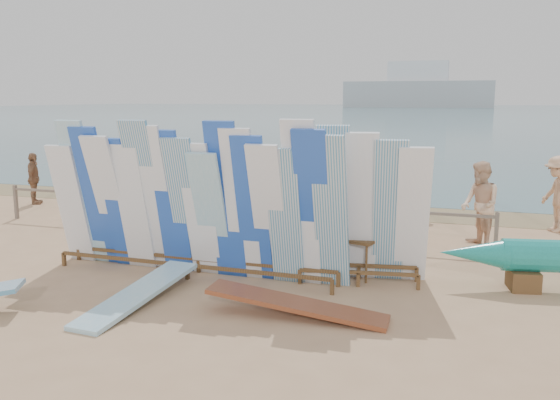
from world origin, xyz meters
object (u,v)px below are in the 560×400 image
(beachgoer_11, at_px, (116,174))
(beachgoer_2, at_px, (167,192))
(beachgoer_6, at_px, (325,189))
(beachgoer_9, at_px, (416,188))
(beachgoer_extra_0, at_px, (557,194))
(beachgoer_4, at_px, (308,187))
(beachgoer_3, at_px, (245,182))
(beachgoer_5, at_px, (340,190))
(stroller, at_px, (348,213))
(flat_board_c, at_px, (297,316))
(beachgoer_extra_1, at_px, (34,179))
(flat_board_b, at_px, (139,303))
(main_surfboard_rack, at_px, (192,206))
(beach_chair_left, at_px, (246,217))
(beachgoer_7, at_px, (377,189))
(beachgoer_0, at_px, (131,183))
(beachgoer_8, at_px, (480,205))
(beach_chair_right, at_px, (263,220))
(side_surfboard_rack, at_px, (360,213))
(vendor_table, at_px, (353,255))

(beachgoer_11, distance_m, beachgoer_2, 4.64)
(beachgoer_6, bearing_deg, beachgoer_9, 7.67)
(beachgoer_extra_0, height_order, beachgoer_4, beachgoer_4)
(beachgoer_3, bearing_deg, beachgoer_5, -172.91)
(stroller, bearing_deg, beachgoer_extra_0, 13.82)
(flat_board_c, xyz_separation_m, beachgoer_extra_1, (-10.19, 6.49, 0.78))
(flat_board_b, relative_size, stroller, 2.25)
(main_surfboard_rack, xyz_separation_m, beachgoer_6, (1.17, 5.11, -0.38))
(beach_chair_left, relative_size, beachgoer_7, 0.50)
(flat_board_b, xyz_separation_m, beachgoer_5, (1.63, 7.13, 0.83))
(beachgoer_0, bearing_deg, beachgoer_extra_0, 169.15)
(beachgoer_8, distance_m, beachgoer_3, 6.29)
(beachgoer_11, xyz_separation_m, beachgoer_9, (9.37, -0.02, -0.01))
(beachgoer_extra_1, bearing_deg, beachgoer_extra_0, -114.63)
(main_surfboard_rack, relative_size, flat_board_c, 2.10)
(flat_board_b, distance_m, beachgoer_7, 7.56)
(beachgoer_extra_0, distance_m, beachgoer_5, 5.22)
(beachgoer_8, bearing_deg, flat_board_c, -50.29)
(beachgoer_7, bearing_deg, beachgoer_8, 76.31)
(beachgoer_5, height_order, beachgoer_2, beachgoer_2)
(beachgoer_extra_1, bearing_deg, beach_chair_right, -127.50)
(beachgoer_11, distance_m, beachgoer_9, 9.37)
(side_surfboard_rack, height_order, flat_board_c, side_surfboard_rack)
(beachgoer_extra_1, relative_size, beachgoer_4, 0.82)
(side_surfboard_rack, distance_m, beachgoer_5, 5.27)
(beachgoer_11, distance_m, beachgoer_4, 7.10)
(beachgoer_7, bearing_deg, beachgoer_2, -51.43)
(flat_board_b, xyz_separation_m, beachgoer_extra_1, (-7.66, 6.70, 0.78))
(vendor_table, bearing_deg, beachgoer_11, 161.02)
(beachgoer_0, height_order, beachgoer_3, beachgoer_3)
(beachgoer_3, bearing_deg, beachgoer_0, 17.56)
(beachgoer_7, bearing_deg, beachgoer_extra_0, 116.73)
(beachgoer_0, relative_size, beachgoer_6, 0.94)
(flat_board_c, relative_size, beachgoer_3, 1.49)
(beachgoer_2, bearing_deg, beachgoer_extra_0, 143.43)
(side_surfboard_rack, relative_size, beachgoer_11, 1.74)
(flat_board_b, distance_m, flat_board_c, 2.54)
(beach_chair_left, height_order, beachgoer_extra_0, beachgoer_extra_0)
(beachgoer_2, relative_size, beachgoer_4, 0.88)
(beachgoer_0, distance_m, beachgoer_3, 3.21)
(beachgoer_11, bearing_deg, beachgoer_7, 79.17)
(flat_board_b, distance_m, beachgoer_0, 7.68)
(main_surfboard_rack, relative_size, beachgoer_4, 2.99)
(beachgoer_5, bearing_deg, beachgoer_11, -156.02)
(flat_board_c, distance_m, beachgoer_0, 9.15)
(beachgoer_5, bearing_deg, beachgoer_6, -88.48)
(side_surfboard_rack, relative_size, beachgoer_8, 1.48)
(beachgoer_11, bearing_deg, side_surfboard_rack, 53.21)
(stroller, bearing_deg, beachgoer_6, 127.01)
(beachgoer_6, bearing_deg, beachgoer_extra_1, 149.17)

